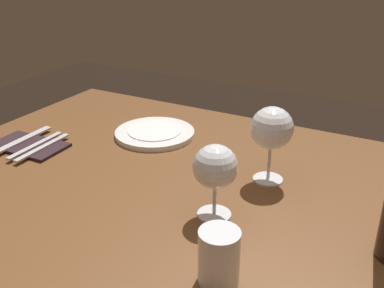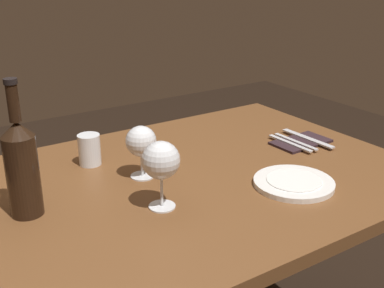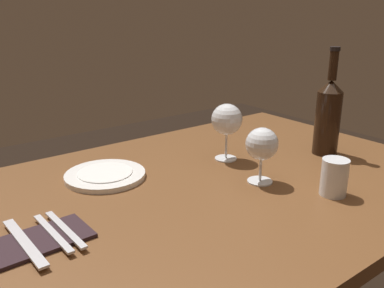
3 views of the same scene
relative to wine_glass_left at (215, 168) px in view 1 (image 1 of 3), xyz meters
The scene contains 9 objects.
dining_table 0.22m from the wine_glass_left, 38.55° to the right, with size 1.30×0.90×0.74m.
wine_glass_left is the anchor object (origin of this frame).
wine_glass_right 0.19m from the wine_glass_left, 103.35° to the right, with size 0.09×0.09×0.17m.
water_tumbler 0.19m from the wine_glass_left, 117.93° to the left, with size 0.06×0.06×0.09m.
dinner_plate 0.42m from the wine_glass_left, 41.17° to the right, with size 0.21×0.21×0.02m.
folded_napkin 0.57m from the wine_glass_left, ahead, with size 0.19×0.12×0.01m.
fork_inner 0.54m from the wine_glass_left, ahead, with size 0.02×0.18×0.00m.
fork_outer 0.52m from the wine_glass_left, ahead, with size 0.02×0.18×0.00m.
table_knife 0.59m from the wine_glass_left, ahead, with size 0.03×0.21×0.00m.
Camera 1 is at (-0.40, 0.74, 1.22)m, focal length 42.09 mm.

